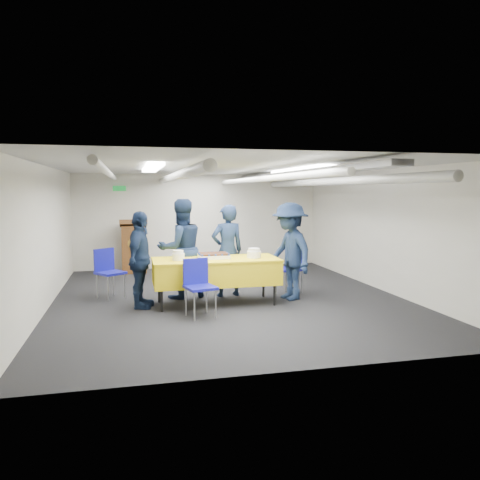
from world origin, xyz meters
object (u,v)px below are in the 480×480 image
sheet_cake (214,256)px  podium (134,246)px  sailor_b (181,249)px  sailor_c (140,260)px  serving_table (216,271)px  sailor_d (290,251)px  chair_right (292,265)px  chair_left (108,268)px  sailor_a (227,251)px  chair_near (198,281)px

sheet_cake → podium: (-1.28, 3.38, -0.20)m
sailor_b → sailor_c: 0.92m
serving_table → sailor_b: size_ratio=1.19×
sailor_d → chair_right: bearing=142.3°
sheet_cake → podium: 3.62m
sheet_cake → chair_right: (1.55, 0.46, -0.28)m
sheet_cake → chair_left: (-1.76, 0.87, -0.28)m
chair_right → sailor_a: size_ratio=0.53×
chair_near → sailor_d: (1.71, 0.73, 0.32)m
chair_near → chair_left: bearing=131.0°
chair_right → sailor_c: (-2.76, -0.49, 0.25)m
sheet_cake → chair_left: 1.98m
sailor_a → sailor_d: (1.01, -0.50, 0.02)m
chair_right → chair_left: 3.33m
serving_table → chair_near: size_ratio=2.40×
serving_table → chair_right: (1.52, 0.53, -0.03)m
sailor_c → sheet_cake: bearing=-72.6°
chair_right → sailor_d: size_ratio=0.51×
chair_near → chair_left: (-1.39, 1.60, 0.00)m
chair_left → sailor_a: 2.15m
sailor_a → podium: bearing=-70.4°
podium → sailor_a: (1.62, -2.88, 0.21)m
chair_left → sailor_c: sailor_c is taller
sheet_cake → chair_left: bearing=153.8°
serving_table → sailor_d: sailor_d is taller
serving_table → sailor_b: sailor_b is taller
chair_near → sailor_b: sailor_b is taller
podium → chair_left: bearing=-100.8°
chair_right → chair_left: bearing=173.1°
serving_table → sailor_a: (0.31, 0.56, 0.27)m
chair_right → sheet_cake: bearing=-163.3°
sheet_cake → sailor_a: sailor_a is taller
podium → sailor_b: size_ratio=0.71×
podium → sailor_a: size_ratio=0.76×
chair_near → sailor_c: sailor_c is taller
chair_near → chair_left: same height
podium → chair_near: (0.91, -4.11, -0.08)m
podium → sailor_d: sailor_d is taller
chair_near → sailor_c: size_ratio=0.55×
serving_table → sailor_c: bearing=178.5°
sheet_cake → sailor_c: bearing=-178.7°
chair_right → sailor_c: size_ratio=0.55×
sailor_c → chair_near: bearing=-113.8°
sailor_c → sailor_a: bearing=-55.1°
podium → sheet_cake: bearing=-69.3°
podium → sailor_a: bearing=-60.7°
sailor_a → sailor_c: 1.64m
podium → chair_near: podium is taller
podium → serving_table: bearing=-69.3°
chair_near → sailor_a: sailor_a is taller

